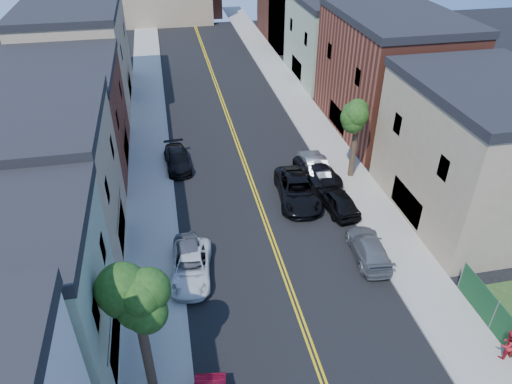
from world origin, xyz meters
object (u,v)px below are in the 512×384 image
black_car_right (337,200)px  silver_car_right (314,165)px  white_pickup (191,267)px  pedestrian_right (507,344)px  grey_car_left (190,259)px  dark_car_right_far (316,170)px  black_car_left (177,159)px  grey_car_right (369,248)px  black_suv_lane (298,190)px

black_car_right → silver_car_right: 4.96m
white_pickup → silver_car_right: (10.67, 9.79, 0.10)m
pedestrian_right → black_car_right: bearing=-80.9°
grey_car_left → pedestrian_right: size_ratio=2.51×
black_car_right → dark_car_right_far: (-0.20, 4.30, -0.01)m
black_car_left → white_pickup: bearing=-93.7°
pedestrian_right → silver_car_right: bearing=-84.5°
black_car_left → silver_car_right: silver_car_right is taller
black_car_right → silver_car_right: size_ratio=0.96×
grey_car_right → pedestrian_right: (3.60, -8.42, 0.34)m
black_car_right → pedestrian_right: 14.24m
grey_car_left → black_suv_lane: black_suv_lane is taller
black_suv_lane → black_car_left: bearing=147.4°
grey_car_right → pedestrian_right: pedestrian_right is taller
white_pickup → grey_car_right: (11.00, -0.47, 0.00)m
grey_car_right → silver_car_right: bearing=-82.8°
black_car_right → black_suv_lane: bearing=-41.6°
grey_car_right → white_pickup: bearing=2.9°
grey_car_left → black_suv_lane: size_ratio=0.73×
black_suv_lane → pedestrian_right: pedestrian_right is taller
black_car_left → black_car_right: bearing=-41.1°
black_car_right → dark_car_right_far: black_car_right is taller
silver_car_right → black_suv_lane: size_ratio=0.79×
grey_car_right → black_car_right: bearing=-82.6°
black_car_right → dark_car_right_far: size_ratio=0.83×
grey_car_right → dark_car_right_far: bearing=-82.3°
pedestrian_right → white_pickup: bearing=-37.7°
black_car_left → silver_car_right: 11.17m
grey_car_right → dark_car_right_far: size_ratio=0.86×
dark_car_right_far → pedestrian_right: bearing=100.0°
white_pickup → dark_car_right_far: size_ratio=0.90×
black_car_right → black_car_left: bearing=-44.1°
grey_car_right → grey_car_left: bearing=-0.4°
grey_car_left → pedestrian_right: (14.60, -9.54, 0.28)m
dark_car_right_far → black_car_right: bearing=90.1°
grey_car_left → black_suv_lane: bearing=32.8°
grey_car_right → dark_car_right_far: (-0.39, 9.60, 0.08)m
white_pickup → dark_car_right_far: (10.61, 9.13, 0.08)m
black_car_right → grey_car_left: bearing=14.5°
black_car_right → grey_car_right: bearing=85.4°
black_car_left → grey_car_right: size_ratio=0.99×
white_pickup → black_car_right: black_car_right is taller
silver_car_right → dark_car_right_far: size_ratio=0.86×
black_car_right → black_suv_lane: (-2.44, 1.70, 0.06)m
black_suv_lane → grey_car_left: bearing=-139.4°
grey_car_left → black_suv_lane: 10.23m
silver_car_right → black_suv_lane: (-2.29, -3.26, 0.05)m
grey_car_left → grey_car_right: size_ratio=0.93×
silver_car_right → grey_car_right: bearing=94.9°
grey_car_left → silver_car_right: (10.67, 9.14, 0.03)m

